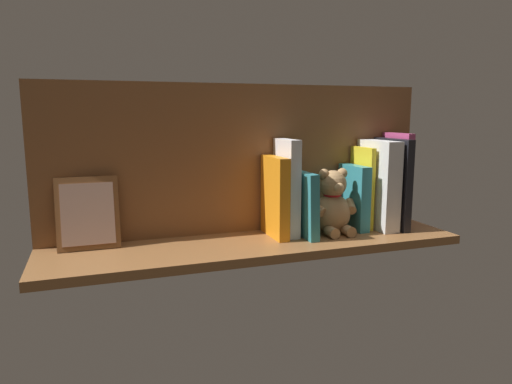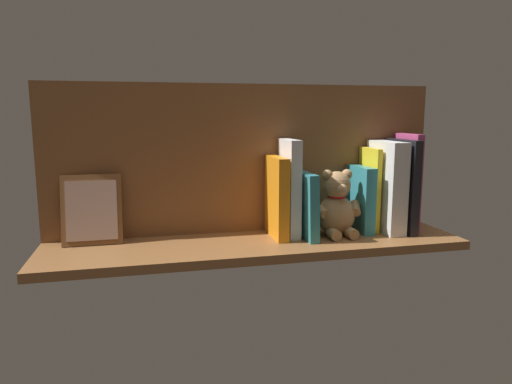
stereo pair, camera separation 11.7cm
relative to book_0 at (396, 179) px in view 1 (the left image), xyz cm
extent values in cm
cube|color=brown|center=(43.98, 3.59, -14.32)|extent=(105.39, 26.29, 2.20)
cube|color=brown|center=(43.98, -7.30, 6.60)|extent=(105.39, 1.50, 39.64)
cube|color=#B23F72|center=(0.00, 0.00, 0.00)|extent=(2.11, 12.30, 26.44)
cube|color=black|center=(2.92, 1.94, -0.69)|extent=(2.22, 16.19, 25.06)
cube|color=silver|center=(7.12, 1.64, -0.93)|extent=(4.67, 15.38, 24.58)
cube|color=yellow|center=(10.89, -0.66, -1.88)|extent=(1.36, 10.99, 22.68)
cube|color=teal|center=(13.84, 0.16, -4.32)|extent=(3.05, 12.62, 17.81)
ellipsoid|color=tan|center=(21.94, 2.67, -7.90)|extent=(10.13, 9.07, 10.64)
sphere|color=tan|center=(21.94, 2.67, 0.16)|extent=(7.31, 7.31, 7.31)
sphere|color=tan|center=(19.19, 2.67, 2.90)|extent=(2.83, 2.83, 2.83)
sphere|color=tan|center=(24.68, 2.68, 2.90)|extent=(2.83, 2.83, 2.83)
sphere|color=tan|center=(21.93, 5.78, -0.39)|extent=(2.83, 2.83, 2.83)
cylinder|color=tan|center=(16.88, 3.99, -6.04)|extent=(4.12, 5.76, 3.93)
cylinder|color=tan|center=(26.99, 4.02, -6.04)|extent=(4.14, 5.77, 3.93)
cylinder|color=tan|center=(19.53, 7.19, -11.81)|extent=(2.84, 4.00, 2.83)
cylinder|color=tan|center=(24.32, 7.20, -11.81)|extent=(2.84, 4.00, 2.83)
torus|color=red|center=(21.94, 2.67, -2.75)|extent=(4.87, 4.87, 0.83)
cube|color=teal|center=(30.71, 2.02, -4.71)|extent=(2.99, 16.34, 17.08)
cube|color=silver|center=(34.15, -0.04, -0.55)|extent=(2.90, 12.22, 25.34)
cube|color=orange|center=(37.78, 0.76, -2.73)|extent=(2.86, 13.82, 20.99)
cube|color=brown|center=(83.83, -3.47, -4.71)|extent=(14.31, 4.93, 17.28)
cube|color=tan|center=(83.83, -2.75, -4.71)|extent=(12.02, 3.51, 14.37)
camera|label=1|loc=(82.07, 112.14, 18.69)|focal=32.82mm
camera|label=2|loc=(70.90, 115.43, 18.69)|focal=32.82mm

